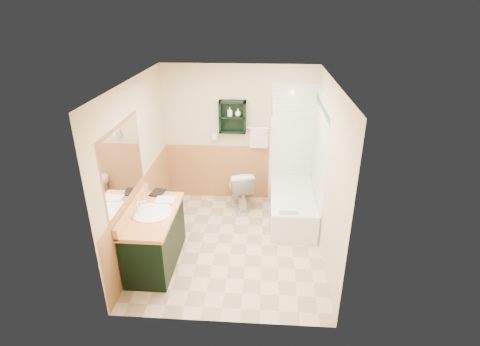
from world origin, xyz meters
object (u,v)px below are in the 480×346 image
at_px(vanity_book, 151,185).
at_px(soap_bottle_a, 230,114).
at_px(vanity, 155,238).
at_px(bathtub, 292,206).
at_px(toilet, 239,188).
at_px(soap_bottle_b, 238,113).
at_px(wall_shelf, 232,117).
at_px(hair_dryer, 215,136).

relative_size(vanity_book, soap_bottle_a, 1.63).
bearing_deg(vanity, bathtub, 34.03).
relative_size(toilet, soap_bottle_b, 5.54).
distance_m(vanity_book, soap_bottle_b, 1.90).
bearing_deg(soap_bottle_b, wall_shelf, 176.93).
distance_m(wall_shelf, vanity_book, 1.82).
bearing_deg(hair_dryer, toilet, -33.47).
xyz_separation_m(wall_shelf, vanity, (-0.89, -1.90, -1.16)).
xyz_separation_m(vanity_book, soap_bottle_a, (1.01, 1.33, 0.70)).
bearing_deg(bathtub, soap_bottle_b, 147.24).
height_order(hair_dryer, soap_bottle_a, soap_bottle_a).
xyz_separation_m(hair_dryer, soap_bottle_b, (0.39, -0.03, 0.42)).
relative_size(hair_dryer, soap_bottle_b, 1.87).
distance_m(wall_shelf, hair_dryer, 0.46).
height_order(bathtub, vanity_book, vanity_book).
height_order(toilet, soap_bottle_a, soap_bottle_a).
xyz_separation_m(vanity, vanity_book, (-0.17, 0.57, 0.51)).
bearing_deg(vanity, vanity_book, 106.18).
relative_size(bathtub, soap_bottle_b, 11.67).
bearing_deg(hair_dryer, bathtub, -25.42).
bearing_deg(vanity_book, wall_shelf, 61.71).
height_order(bathtub, soap_bottle_b, soap_bottle_b).
bearing_deg(toilet, vanity_book, 26.19).
bearing_deg(soap_bottle_a, wall_shelf, 6.17).
relative_size(toilet, soap_bottle_a, 4.81).
distance_m(bathtub, toilet, 0.96).
xyz_separation_m(vanity_book, soap_bottle_b, (1.15, 1.33, 0.71)).
xyz_separation_m(hair_dryer, bathtub, (1.33, -0.63, -0.97)).
height_order(wall_shelf, hair_dryer, wall_shelf).
relative_size(hair_dryer, soap_bottle_a, 1.62).
distance_m(vanity, soap_bottle_b, 2.46).
distance_m(toilet, soap_bottle_b, 1.29).
bearing_deg(vanity, hair_dryer, 72.83).
xyz_separation_m(hair_dryer, soap_bottle_a, (0.25, -0.03, 0.40)).
bearing_deg(hair_dryer, vanity_book, -119.25).
distance_m(hair_dryer, soap_bottle_b, 0.57).
relative_size(vanity, bathtub, 0.82).
height_order(vanity_book, soap_bottle_a, soap_bottle_a).
xyz_separation_m(toilet, vanity_book, (-1.19, -1.07, 0.56)).
bearing_deg(hair_dryer, vanity, -107.17).
height_order(hair_dryer, bathtub, hair_dryer).
distance_m(hair_dryer, bathtub, 1.76).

